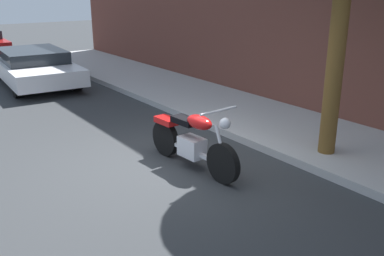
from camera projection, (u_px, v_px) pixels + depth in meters
ground_plane at (165, 164)px, 7.23m from camera, size 60.00×60.00×0.00m
sidewalk at (286, 128)px, 8.83m from camera, size 24.89×2.49×0.14m
motorcycle at (192, 141)px, 6.93m from camera, size 2.09×0.70×1.12m
parked_car_white at (34, 66)px, 12.88m from camera, size 4.59×2.17×1.03m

